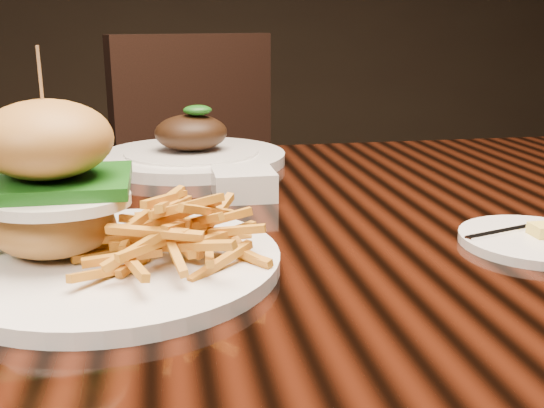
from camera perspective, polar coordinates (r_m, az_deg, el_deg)
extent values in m
cube|color=black|center=(0.79, -2.44, -2.46)|extent=(1.60, 0.90, 0.04)
cylinder|color=silver|center=(0.63, -13.82, -5.11)|extent=(0.32, 0.32, 0.01)
ellipsoid|color=olive|center=(0.64, -18.88, -1.96)|extent=(0.12, 0.12, 0.05)
ellipsoid|color=silver|center=(0.61, -18.64, 0.24)|extent=(0.13, 0.11, 0.01)
ellipsoid|color=orange|center=(0.59, -16.83, 0.41)|extent=(0.03, 0.03, 0.01)
cube|color=#195A16|center=(0.63, -19.22, 1.68)|extent=(0.13, 0.12, 0.01)
ellipsoid|color=#976229|center=(0.62, -19.58, 5.48)|extent=(0.12, 0.12, 0.07)
cylinder|color=#A1774B|center=(0.62, -19.89, 8.82)|extent=(0.00, 0.00, 0.09)
cylinder|color=silver|center=(0.73, 22.41, -3.05)|extent=(0.16, 0.16, 0.01)
cube|color=#F5D94F|center=(0.74, 23.18, -2.16)|extent=(0.03, 0.03, 0.01)
cube|color=silver|center=(0.74, 20.94, -2.13)|extent=(0.13, 0.05, 0.00)
cube|color=silver|center=(0.86, -2.56, 1.84)|extent=(0.08, 0.08, 0.04)
cylinder|color=silver|center=(1.08, -7.19, 4.10)|extent=(0.31, 0.31, 0.02)
cylinder|color=silver|center=(1.08, -7.19, 4.21)|extent=(0.22, 0.22, 0.02)
ellipsoid|color=black|center=(1.07, -7.27, 6.36)|extent=(0.12, 0.10, 0.06)
ellipsoid|color=#195A16|center=(1.06, -6.70, 8.36)|extent=(0.05, 0.03, 0.02)
cube|color=black|center=(1.64, -3.50, -2.89)|extent=(0.60, 0.60, 0.06)
cube|color=black|center=(1.76, -6.96, 6.74)|extent=(0.45, 0.22, 0.50)
cylinder|color=black|center=(1.50, -6.31, -14.33)|extent=(0.04, 0.04, 0.45)
cylinder|color=black|center=(1.68, 5.65, -10.84)|extent=(0.04, 0.04, 0.45)
cylinder|color=black|center=(1.81, -11.67, -8.97)|extent=(0.04, 0.04, 0.45)
cylinder|color=black|center=(1.96, -1.19, -6.64)|extent=(0.04, 0.04, 0.45)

